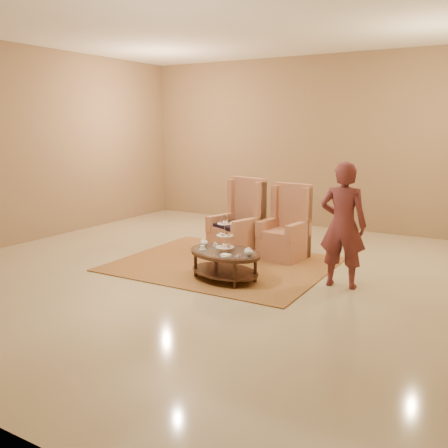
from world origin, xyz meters
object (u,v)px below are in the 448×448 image
Objects in this scene: armchair_right at (286,234)px; person at (343,225)px; armchair_left at (239,230)px; tea_table at (225,256)px.

armchair_right is 1.59m from person.
person is at bearing -5.13° from armchair_left.
armchair_right is at bearing 33.59° from armchair_left.
tea_table is at bearing -93.36° from armchair_right.
tea_table is at bearing 15.66° from person.
person is (1.46, 0.56, 0.49)m from tea_table.
armchair_left is 0.77× the size of person.
armchair_left reaches higher than tea_table.
armchair_right is at bearing -43.29° from person.
armchair_left is 0.76m from armchair_right.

